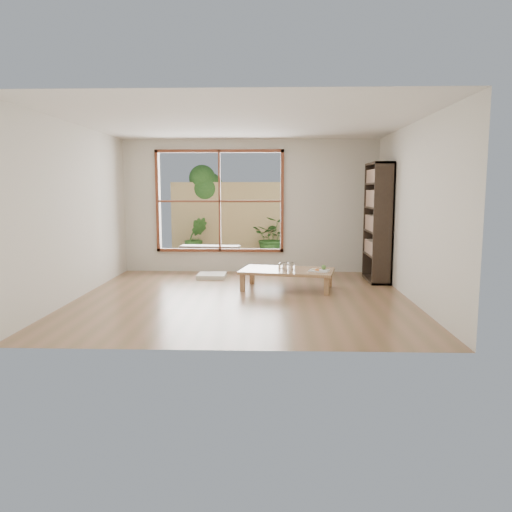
{
  "coord_description": "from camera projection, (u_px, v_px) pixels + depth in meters",
  "views": [
    {
      "loc": [
        0.45,
        -7.41,
        1.64
      ],
      "look_at": [
        0.18,
        0.67,
        0.55
      ],
      "focal_mm": 35.0,
      "sensor_mm": 36.0,
      "label": 1
    }
  ],
  "objects": [
    {
      "name": "ground",
      "position": [
        243.0,
        298.0,
        7.58
      ],
      "size": [
        5.0,
        5.0,
        0.0
      ],
      "primitive_type": "plane",
      "color": "#916648",
      "rests_on": "ground"
    },
    {
      "name": "low_table",
      "position": [
        287.0,
        272.0,
        8.19
      ],
      "size": [
        1.62,
        1.1,
        0.33
      ],
      "rotation": [
        0.0,
        0.0,
        -0.18
      ],
      "color": "#AC7853",
      "rests_on": "ground"
    },
    {
      "name": "floor_cushion",
      "position": [
        212.0,
        276.0,
        9.29
      ],
      "size": [
        0.51,
        0.51,
        0.07
      ],
      "primitive_type": "cube",
      "rotation": [
        0.0,
        0.0,
        -0.0
      ],
      "color": "silver",
      "rests_on": "ground"
    },
    {
      "name": "bookshelf",
      "position": [
        378.0,
        222.0,
        8.84
      ],
      "size": [
        0.34,
        0.94,
        2.1
      ],
      "primitive_type": "cube",
      "color": "#2F241A",
      "rests_on": "ground"
    },
    {
      "name": "glass_tall",
      "position": [
        287.0,
        267.0,
        8.04
      ],
      "size": [
        0.08,
        0.08,
        0.14
      ],
      "primitive_type": "cylinder",
      "color": "silver",
      "rests_on": "low_table"
    },
    {
      "name": "glass_mid",
      "position": [
        293.0,
        266.0,
        8.21
      ],
      "size": [
        0.08,
        0.08,
        0.11
      ],
      "primitive_type": "cylinder",
      "color": "silver",
      "rests_on": "low_table"
    },
    {
      "name": "glass_short",
      "position": [
        285.0,
        266.0,
        8.25
      ],
      "size": [
        0.08,
        0.08,
        0.1
      ],
      "primitive_type": "cylinder",
      "color": "silver",
      "rests_on": "low_table"
    },
    {
      "name": "glass_small",
      "position": [
        280.0,
        266.0,
        8.29
      ],
      "size": [
        0.07,
        0.07,
        0.09
      ],
      "primitive_type": "cylinder",
      "color": "silver",
      "rests_on": "low_table"
    },
    {
      "name": "food_tray",
      "position": [
        320.0,
        270.0,
        8.01
      ],
      "size": [
        0.37,
        0.31,
        0.1
      ],
      "rotation": [
        0.0,
        0.0,
        -0.32
      ],
      "color": "white",
      "rests_on": "low_table"
    },
    {
      "name": "deck",
      "position": [
        226.0,
        263.0,
        11.12
      ],
      "size": [
        2.8,
        2.0,
        0.05
      ],
      "primitive_type": "cube",
      "color": "#382F29",
      "rests_on": "ground"
    },
    {
      "name": "garden_bench",
      "position": [
        210.0,
        248.0,
        10.77
      ],
      "size": [
        1.3,
        0.48,
        0.4
      ],
      "rotation": [
        0.0,
        0.0,
        -0.09
      ],
      "color": "#2F241A",
      "rests_on": "deck"
    },
    {
      "name": "bamboo_fence",
      "position": [
        229.0,
        220.0,
        11.99
      ],
      "size": [
        2.8,
        0.06,
        1.8
      ],
      "primitive_type": "cube",
      "color": "tan",
      "rests_on": "ground"
    },
    {
      "name": "shrub_right",
      "position": [
        273.0,
        237.0,
        11.69
      ],
      "size": [
        0.98,
        0.88,
        0.98
      ],
      "primitive_type": "imported",
      "rotation": [
        0.0,
        0.0,
        -0.15
      ],
      "color": "#305A21",
      "rests_on": "deck"
    },
    {
      "name": "shrub_left",
      "position": [
        196.0,
        238.0,
        11.66
      ],
      "size": [
        0.61,
        0.54,
        0.96
      ],
      "primitive_type": "imported",
      "rotation": [
        0.0,
        0.0,
        0.24
      ],
      "color": "#305A21",
      "rests_on": "deck"
    },
    {
      "name": "garden_tree",
      "position": [
        203.0,
        190.0,
        12.22
      ],
      "size": [
        1.04,
        0.85,
        2.22
      ],
      "color": "#4C3D2D",
      "rests_on": "ground"
    }
  ]
}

